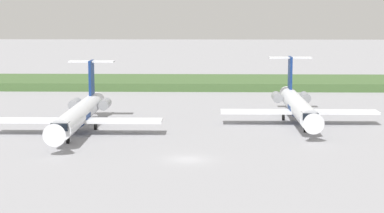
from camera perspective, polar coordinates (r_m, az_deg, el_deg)
ground_plane at (r=107.54m, az=0.11°, el=-0.87°), size 500.00×500.00×0.00m
grass_berm at (r=148.57m, az=0.46°, el=1.99°), size 320.00×20.00×1.65m
regional_jet_third at (r=95.73m, az=-9.24°, el=-0.58°), size 22.81×31.00×9.00m
regional_jet_fourth at (r=103.36m, az=8.68°, el=0.08°), size 22.81×31.00×9.00m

